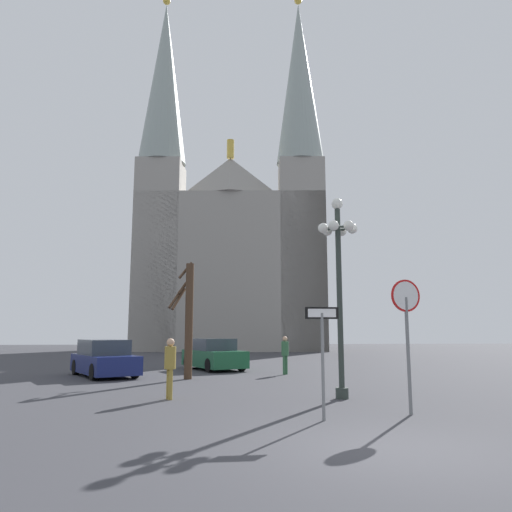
# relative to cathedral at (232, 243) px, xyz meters

# --- Properties ---
(ground_plane) EXTENTS (120.00, 120.00, 0.00)m
(ground_plane) POSITION_rel_cathedral_xyz_m (0.91, -40.64, -10.74)
(ground_plane) COLOR #38383D
(cathedral) EXTENTS (19.00, 14.22, 36.14)m
(cathedral) POSITION_rel_cathedral_xyz_m (0.00, 0.00, 0.00)
(cathedral) COLOR gray
(cathedral) RESTS_ON ground
(stop_sign) EXTENTS (0.75, 0.19, 3.07)m
(stop_sign) POSITION_rel_cathedral_xyz_m (2.59, -37.58, -8.60)
(stop_sign) COLOR slate
(stop_sign) RESTS_ON ground
(one_way_arrow_sign) EXTENTS (0.74, 0.07, 2.40)m
(one_way_arrow_sign) POSITION_rel_cathedral_xyz_m (0.46, -38.11, -9.18)
(one_way_arrow_sign) COLOR slate
(one_way_arrow_sign) RESTS_ON ground
(street_lamp) EXTENTS (1.18, 1.07, 5.78)m
(street_lamp) POSITION_rel_cathedral_xyz_m (1.73, -34.87, -7.06)
(street_lamp) COLOR #2D3833
(street_lamp) RESTS_ON ground
(bare_tree) EXTENTS (1.00, 1.13, 4.69)m
(bare_tree) POSITION_rel_cathedral_xyz_m (-2.89, -28.89, -8.31)
(bare_tree) COLOR #473323
(bare_tree) RESTS_ON ground
(parked_car_near_green) EXTENTS (3.29, 4.46, 1.49)m
(parked_car_near_green) POSITION_rel_cathedral_xyz_m (-1.84, -24.29, -10.04)
(parked_car_near_green) COLOR #1E5B38
(parked_car_near_green) RESTS_ON ground
(parked_car_far_navy) EXTENTS (3.57, 4.56, 1.51)m
(parked_car_far_navy) POSITION_rel_cathedral_xyz_m (-6.40, -27.43, -10.04)
(parked_car_far_navy) COLOR navy
(parked_car_far_navy) RESTS_ON ground
(pedestrian_walking) EXTENTS (0.32, 0.32, 1.67)m
(pedestrian_walking) POSITION_rel_cathedral_xyz_m (-3.08, -34.61, -9.73)
(pedestrian_walking) COLOR olive
(pedestrian_walking) RESTS_ON ground
(pedestrian_standing) EXTENTS (0.32, 0.32, 1.63)m
(pedestrian_standing) POSITION_rel_cathedral_xyz_m (1.26, -27.27, -9.75)
(pedestrian_standing) COLOR #33663F
(pedestrian_standing) RESTS_ON ground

